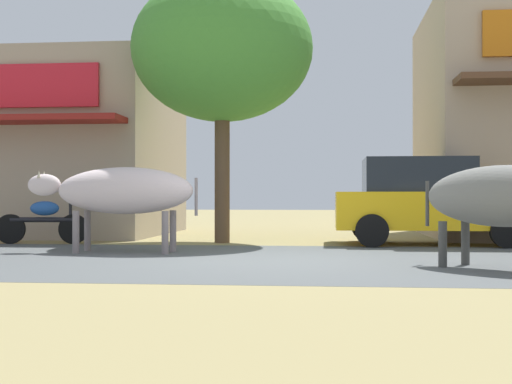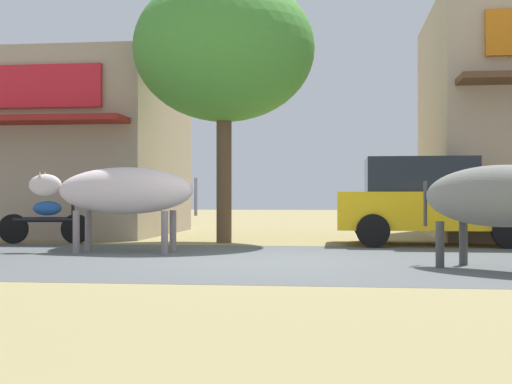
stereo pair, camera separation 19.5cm
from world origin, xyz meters
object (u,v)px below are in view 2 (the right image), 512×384
object	(u,v)px
parked_hatchback_car	(429,200)
cow_near_brown	(122,191)
cow_far_dark	(504,197)
parked_motorcycle	(46,220)
roadside_tree	(224,50)

from	to	relation	value
parked_hatchback_car	cow_near_brown	distance (m)	5.80
parked_hatchback_car	cow_near_brown	xyz separation A→B (m)	(-5.22, -2.52, 0.15)
cow_far_dark	parked_motorcycle	bearing A→B (deg)	151.22
roadside_tree	parked_motorcycle	size ratio (longest dim) A/B	2.94
roadside_tree	parked_hatchback_car	distance (m)	4.96
roadside_tree	parked_motorcycle	bearing A→B (deg)	-167.86
cow_far_dark	roadside_tree	bearing A→B (deg)	130.90
parked_hatchback_car	parked_motorcycle	bearing A→B (deg)	-175.23
parked_motorcycle	cow_near_brown	size ratio (longest dim) A/B	0.63
roadside_tree	cow_near_brown	size ratio (longest dim) A/B	1.85
roadside_tree	cow_far_dark	distance (m)	7.12
parked_motorcycle	cow_far_dark	xyz separation A→B (m)	(7.62, -4.19, 0.44)
cow_near_brown	roadside_tree	bearing A→B (deg)	64.50
parked_hatchback_car	parked_motorcycle	size ratio (longest dim) A/B	2.02
roadside_tree	cow_far_dark	xyz separation A→B (m)	(4.26, -4.91, -2.92)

